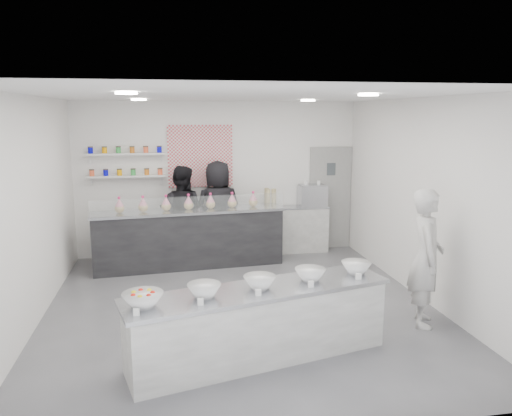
{
  "coord_description": "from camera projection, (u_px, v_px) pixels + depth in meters",
  "views": [
    {
      "loc": [
        -0.98,
        -6.75,
        2.76
      ],
      "look_at": [
        0.29,
        0.4,
        1.39
      ],
      "focal_mm": 35.0,
      "sensor_mm": 36.0,
      "label": 1
    }
  ],
  "objects": [
    {
      "name": "floor",
      "position": [
        241.0,
        308.0,
        7.21
      ],
      "size": [
        6.0,
        6.0,
        0.0
      ],
      "primitive_type": "plane",
      "color": "#515156",
      "rests_on": "ground"
    },
    {
      "name": "ceiling",
      "position": [
        240.0,
        95.0,
        6.65
      ],
      "size": [
        6.0,
        6.0,
        0.0
      ],
      "primitive_type": "plane",
      "rotation": [
        3.14,
        0.0,
        0.0
      ],
      "color": "white",
      "rests_on": "floor"
    },
    {
      "name": "back_wall",
      "position": [
        218.0,
        179.0,
        9.83
      ],
      "size": [
        5.5,
        0.0,
        5.5
      ],
      "primitive_type": "plane",
      "rotation": [
        1.57,
        0.0,
        0.0
      ],
      "color": "white",
      "rests_on": "floor"
    },
    {
      "name": "left_wall",
      "position": [
        31.0,
        213.0,
        6.46
      ],
      "size": [
        0.0,
        6.0,
        6.0
      ],
      "primitive_type": "plane",
      "rotation": [
        1.57,
        0.0,
        1.57
      ],
      "color": "white",
      "rests_on": "floor"
    },
    {
      "name": "right_wall",
      "position": [
        424.0,
        200.0,
        7.4
      ],
      "size": [
        0.0,
        6.0,
        6.0
      ],
      "primitive_type": "plane",
      "rotation": [
        1.57,
        0.0,
        -1.57
      ],
      "color": "white",
      "rests_on": "floor"
    },
    {
      "name": "back_door",
      "position": [
        330.0,
        198.0,
        10.28
      ],
      "size": [
        0.88,
        0.04,
        2.1
      ],
      "primitive_type": "cube",
      "color": "gray",
      "rests_on": "floor"
    },
    {
      "name": "pattern_panel",
      "position": [
        200.0,
        156.0,
        9.66
      ],
      "size": [
        1.25,
        0.03,
        1.2
      ],
      "primitive_type": "cube",
      "color": "#CE3E49",
      "rests_on": "back_wall"
    },
    {
      "name": "jar_shelf_lower",
      "position": [
        127.0,
        176.0,
        9.42
      ],
      "size": [
        1.45,
        0.22,
        0.04
      ],
      "primitive_type": "cube",
      "color": "silver",
      "rests_on": "back_wall"
    },
    {
      "name": "jar_shelf_upper",
      "position": [
        126.0,
        154.0,
        9.34
      ],
      "size": [
        1.45,
        0.22,
        0.04
      ],
      "primitive_type": "cube",
      "color": "silver",
      "rests_on": "back_wall"
    },
    {
      "name": "preserve_jars",
      "position": [
        126.0,
        161.0,
        9.34
      ],
      "size": [
        1.45,
        0.1,
        0.56
      ],
      "primitive_type": null,
      "color": "#FE6135",
      "rests_on": "jar_shelf_lower"
    },
    {
      "name": "downlight_0",
      "position": [
        126.0,
        93.0,
        5.45
      ],
      "size": [
        0.24,
        0.24,
        0.02
      ],
      "primitive_type": "cylinder",
      "color": "white",
      "rests_on": "ceiling"
    },
    {
      "name": "downlight_1",
      "position": [
        368.0,
        95.0,
        5.93
      ],
      "size": [
        0.24,
        0.24,
        0.02
      ],
      "primitive_type": "cylinder",
      "color": "white",
      "rests_on": "ceiling"
    },
    {
      "name": "downlight_2",
      "position": [
        139.0,
        100.0,
        7.96
      ],
      "size": [
        0.24,
        0.24,
        0.02
      ],
      "primitive_type": "cylinder",
      "color": "white",
      "rests_on": "ceiling"
    },
    {
      "name": "downlight_3",
      "position": [
        308.0,
        101.0,
        8.44
      ],
      "size": [
        0.24,
        0.24,
        0.02
      ],
      "primitive_type": "cylinder",
      "color": "white",
      "rests_on": "ceiling"
    },
    {
      "name": "prep_counter",
      "position": [
        260.0,
        324.0,
        5.65
      ],
      "size": [
        3.15,
        1.43,
        0.84
      ],
      "primitive_type": "cube",
      "rotation": [
        0.0,
        0.0,
        0.25
      ],
      "color": "#A0A09B",
      "rests_on": "floor"
    },
    {
      "name": "back_bar",
      "position": [
        189.0,
        238.0,
        9.07
      ],
      "size": [
        3.47,
        0.92,
        1.06
      ],
      "primitive_type": "cube",
      "rotation": [
        0.0,
        0.0,
        0.09
      ],
      "color": "black",
      "rests_on": "floor"
    },
    {
      "name": "sneeze_guard",
      "position": [
        191.0,
        205.0,
        8.66
      ],
      "size": [
        3.36,
        0.3,
        0.29
      ],
      "primitive_type": "cube",
      "rotation": [
        0.0,
        0.0,
        0.09
      ],
      "color": "white",
      "rests_on": "back_bar"
    },
    {
      "name": "espresso_ledge",
      "position": [
        297.0,
        229.0,
        10.08
      ],
      "size": [
        1.25,
        0.4,
        0.93
      ],
      "primitive_type": "cube",
      "color": "#A0A09B",
      "rests_on": "floor"
    },
    {
      "name": "espresso_machine",
      "position": [
        312.0,
        196.0,
        10.01
      ],
      "size": [
        0.55,
        0.38,
        0.42
      ],
      "primitive_type": "cube",
      "color": "#93969E",
      "rests_on": "espresso_ledge"
    },
    {
      "name": "cup_stacks",
      "position": [
        270.0,
        198.0,
        9.86
      ],
      "size": [
        0.24,
        0.24,
        0.38
      ],
      "primitive_type": null,
      "color": "#9F8764",
      "rests_on": "espresso_ledge"
    },
    {
      "name": "prep_bowls",
      "position": [
        260.0,
        282.0,
        5.56
      ],
      "size": [
        2.99,
        1.18,
        0.15
      ],
      "primitive_type": null,
      "rotation": [
        0.0,
        0.0,
        0.25
      ],
      "color": "white",
      "rests_on": "prep_counter"
    },
    {
      "name": "label_cards",
      "position": [
        256.0,
        302.0,
        5.07
      ],
      "size": [
        2.66,
        0.04,
        0.07
      ],
      "primitive_type": null,
      "color": "white",
      "rests_on": "prep_counter"
    },
    {
      "name": "cookie_bags",
      "position": [
        189.0,
        202.0,
        8.94
      ],
      "size": [
        2.57,
        0.39,
        0.29
      ],
      "primitive_type": null,
      "rotation": [
        0.0,
        0.0,
        0.09
      ],
      "color": "#CF6D88",
      "rests_on": "back_bar"
    },
    {
      "name": "woman_prep",
      "position": [
        426.0,
        258.0,
        6.5
      ],
      "size": [
        0.65,
        0.78,
        1.82
      ],
      "primitive_type": "imported",
      "rotation": [
        0.0,
        0.0,
        1.19
      ],
      "color": "beige",
      "rests_on": "floor"
    },
    {
      "name": "staff_left",
      "position": [
        182.0,
        213.0,
        9.43
      ],
      "size": [
        1.06,
        0.95,
        1.81
      ],
      "primitive_type": "imported",
      "rotation": [
        0.0,
        0.0,
        2.79
      ],
      "color": "black",
      "rests_on": "floor"
    },
    {
      "name": "staff_right",
      "position": [
        218.0,
        210.0,
        9.54
      ],
      "size": [
        1.0,
        0.72,
        1.89
      ],
      "primitive_type": "imported",
      "rotation": [
        0.0,
        0.0,
        3.27
      ],
      "color": "black",
      "rests_on": "floor"
    }
  ]
}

